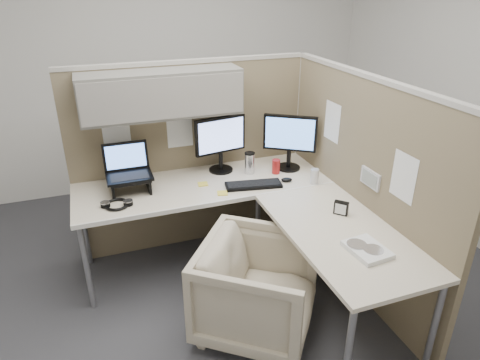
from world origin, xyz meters
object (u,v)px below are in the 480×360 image
object	(u,v)px
monitor_left	(220,140)
keyboard	(253,185)
desk	(249,206)
office_chair	(257,284)

from	to	relation	value
monitor_left	keyboard	bearing A→B (deg)	-78.22
desk	monitor_left	distance (m)	0.67
office_chair	keyboard	distance (m)	0.82
desk	keyboard	distance (m)	0.26
desk	monitor_left	size ratio (longest dim) A/B	4.29
keyboard	desk	bearing A→B (deg)	-109.19
monitor_left	desk	bearing A→B (deg)	-97.18
desk	office_chair	size ratio (longest dim) A/B	2.71
desk	office_chair	bearing A→B (deg)	-104.02
desk	office_chair	xyz separation A→B (m)	(-0.12, -0.48, -0.32)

